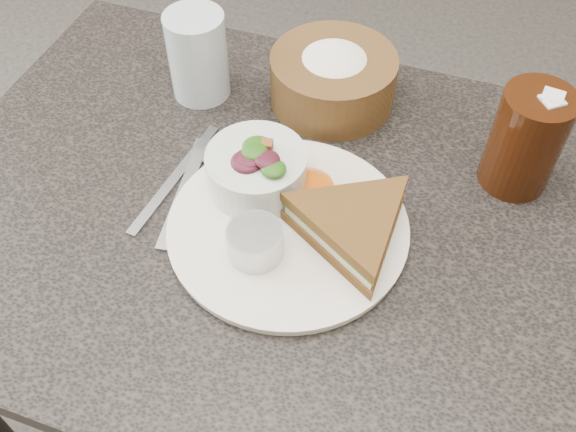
% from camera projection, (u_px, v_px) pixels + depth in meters
% --- Properties ---
extents(floor, '(6.00, 6.00, 0.00)m').
position_uv_depth(floor, '(292.00, 429.00, 1.42)').
color(floor, '#53504E').
rests_on(floor, ground).
extents(dining_table, '(1.00, 0.70, 0.75)m').
position_uv_depth(dining_table, '(294.00, 349.00, 1.12)').
color(dining_table, black).
rests_on(dining_table, floor).
extents(dinner_plate, '(0.30, 0.30, 0.01)m').
position_uv_depth(dinner_plate, '(288.00, 228.00, 0.81)').
color(dinner_plate, silver).
rests_on(dinner_plate, dining_table).
extents(sandwich, '(0.26, 0.26, 0.05)m').
position_uv_depth(sandwich, '(353.00, 226.00, 0.77)').
color(sandwich, '#4F3216').
rests_on(sandwich, dinner_plate).
extents(salad_bowl, '(0.17, 0.17, 0.08)m').
position_uv_depth(salad_bowl, '(256.00, 165.00, 0.82)').
color(salad_bowl, silver).
rests_on(salad_bowl, dinner_plate).
extents(dressing_ramekin, '(0.08, 0.08, 0.04)m').
position_uv_depth(dressing_ramekin, '(255.00, 242.00, 0.76)').
color(dressing_ramekin, '#AFB0B2').
rests_on(dressing_ramekin, dinner_plate).
extents(orange_wedge, '(0.10, 0.10, 0.03)m').
position_uv_depth(orange_wedge, '(309.00, 179.00, 0.84)').
color(orange_wedge, orange).
rests_on(orange_wedge, dinner_plate).
extents(fork, '(0.04, 0.18, 0.00)m').
position_uv_depth(fork, '(182.00, 197.00, 0.85)').
color(fork, '#A9ABAE').
rests_on(fork, dining_table).
extents(knife, '(0.04, 0.22, 0.00)m').
position_uv_depth(knife, '(175.00, 178.00, 0.87)').
color(knife, '#93969D').
rests_on(knife, dining_table).
extents(bread_basket, '(0.24, 0.24, 0.11)m').
position_uv_depth(bread_basket, '(333.00, 72.00, 0.94)').
color(bread_basket, brown).
rests_on(bread_basket, dining_table).
extents(cola_glass, '(0.11, 0.11, 0.16)m').
position_uv_depth(cola_glass, '(527.00, 137.00, 0.81)').
color(cola_glass, black).
rests_on(cola_glass, dining_table).
extents(water_glass, '(0.09, 0.09, 0.13)m').
position_uv_depth(water_glass, '(198.00, 56.00, 0.94)').
color(water_glass, '#ACBCCA').
rests_on(water_glass, dining_table).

